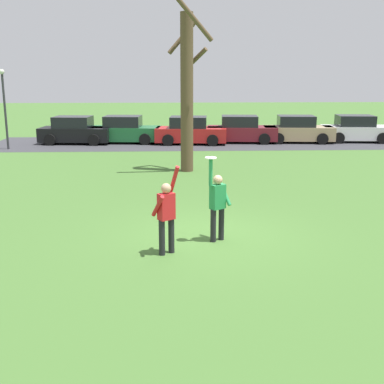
# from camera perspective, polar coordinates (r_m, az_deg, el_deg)

# --- Properties ---
(ground_plane) EXTENTS (120.00, 120.00, 0.00)m
(ground_plane) POSITION_cam_1_polar(r_m,az_deg,el_deg) (12.65, 1.93, -5.07)
(ground_plane) COLOR #426B2D
(person_catcher) EXTENTS (0.57, 0.54, 2.08)m
(person_catcher) POSITION_cam_1_polar(r_m,az_deg,el_deg) (12.04, 2.96, -1.16)
(person_catcher) COLOR black
(person_catcher) RESTS_ON ground_plane
(person_defender) EXTENTS (0.65, 0.63, 2.04)m
(person_defender) POSITION_cam_1_polar(r_m,az_deg,el_deg) (11.15, -2.97, -2.36)
(person_defender) COLOR black
(person_defender) RESTS_ON ground_plane
(frisbee_disc) EXTENTS (0.27, 0.27, 0.02)m
(frisbee_disc) POSITION_cam_1_polar(r_m,az_deg,el_deg) (11.66, 2.18, 3.95)
(frisbee_disc) COLOR white
(frisbee_disc) RESTS_ON person_catcher
(parked_car_black) EXTENTS (4.25, 2.33, 1.59)m
(parked_car_black) POSITION_cam_1_polar(r_m,az_deg,el_deg) (30.15, -13.28, 6.82)
(parked_car_black) COLOR black
(parked_car_black) RESTS_ON ground_plane
(parked_car_green) EXTENTS (4.25, 2.33, 1.59)m
(parked_car_green) POSITION_cam_1_polar(r_m,az_deg,el_deg) (29.97, -7.71, 7.02)
(parked_car_green) COLOR #1E6633
(parked_car_green) RESTS_ON ground_plane
(parked_car_red) EXTENTS (4.25, 2.33, 1.59)m
(parked_car_red) POSITION_cam_1_polar(r_m,az_deg,el_deg) (29.22, -0.19, 6.98)
(parked_car_red) COLOR red
(parked_car_red) RESTS_ON ground_plane
(parked_car_maroon) EXTENTS (4.25, 2.33, 1.59)m
(parked_car_maroon) POSITION_cam_1_polar(r_m,az_deg,el_deg) (29.97, 5.67, 7.07)
(parked_car_maroon) COLOR maroon
(parked_car_maroon) RESTS_ON ground_plane
(parked_car_tan) EXTENTS (4.25, 2.33, 1.59)m
(parked_car_tan) POSITION_cam_1_polar(r_m,az_deg,el_deg) (30.54, 12.04, 6.96)
(parked_car_tan) COLOR tan
(parked_car_tan) RESTS_ON ground_plane
(parked_car_white) EXTENTS (4.25, 2.33, 1.59)m
(parked_car_white) POSITION_cam_1_polar(r_m,az_deg,el_deg) (31.74, 18.35, 6.81)
(parked_car_white) COLOR white
(parked_car_white) RESTS_ON ground_plane
(parking_strip) EXTENTS (26.30, 6.40, 0.01)m
(parking_strip) POSITION_cam_1_polar(r_m,az_deg,el_deg) (29.75, 2.73, 5.67)
(parking_strip) COLOR #38383D
(parking_strip) RESTS_ON ground_plane
(bare_tree_tall) EXTENTS (1.83, 1.95, 7.09)m
(bare_tree_tall) POSITION_cam_1_polar(r_m,az_deg,el_deg) (20.67, -0.57, 11.81)
(bare_tree_tall) COLOR brown
(bare_tree_tall) RESTS_ON ground_plane
(lamppost_by_lot) EXTENTS (0.28, 0.28, 4.26)m
(lamppost_by_lot) POSITION_cam_1_polar(r_m,az_deg,el_deg) (28.78, -20.77, 9.74)
(lamppost_by_lot) COLOR #2D2D33
(lamppost_by_lot) RESTS_ON ground_plane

